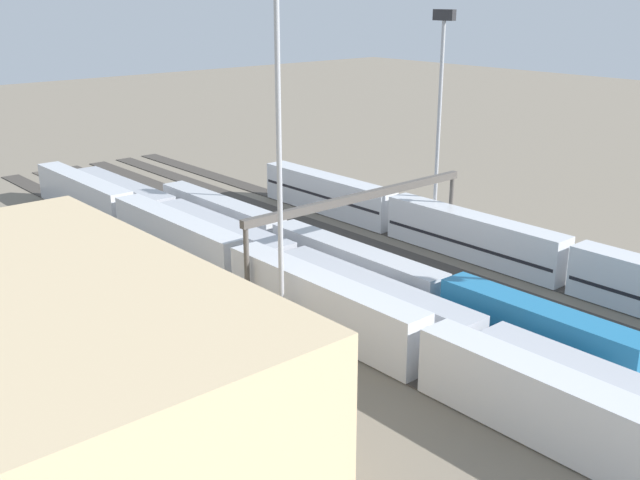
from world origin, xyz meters
name	(u,v)px	position (x,y,z in m)	size (l,w,h in m)	color
ground_plane	(367,276)	(0.00, 0.00, 0.00)	(400.00, 400.00, 0.00)	#756B5B
track_bed_0	(444,250)	(0.00, -12.50, 0.06)	(140.00, 2.80, 0.12)	#3D3833
track_bed_1	(415,259)	(0.00, -7.50, 0.06)	(140.00, 2.80, 0.12)	#3D3833
track_bed_2	(384,270)	(0.00, -2.50, 0.06)	(140.00, 2.80, 0.12)	#3D3833
track_bed_3	(350,281)	(0.00, 2.50, 0.06)	(140.00, 2.80, 0.12)	#3D3833
track_bed_4	(313,293)	(0.00, 7.50, 0.06)	(140.00, 2.80, 0.12)	#4C443D
track_bed_5	(273,306)	(0.00, 12.50, 0.06)	(140.00, 2.80, 0.12)	#3D3833
train_on_track_0	(472,237)	(-3.87, -12.50, 2.59)	(71.40, 3.06, 5.00)	silver
train_on_track_3	(343,259)	(1.04, 2.50, 2.11)	(66.40, 3.00, 4.40)	#1E6B9E
train_on_track_5	(241,267)	(5.13, 12.50, 2.62)	(95.60, 3.00, 5.00)	silver
train_on_track_4	(363,295)	(-7.09, 7.50, 2.08)	(114.80, 3.00, 4.40)	#285193
light_mast_0	(440,97)	(3.95, -15.15, 16.99)	(2.80, 0.70, 26.58)	#9EA0A5
light_mast_1	(278,106)	(-5.21, 15.45, 19.79)	(2.80, 0.70, 31.75)	#9EA0A5
signal_gantry	(361,205)	(1.06, 0.00, 7.55)	(0.70, 30.00, 8.80)	#4C4742
maintenance_shed	(57,367)	(-9.44, 36.72, 5.95)	(35.71, 18.07, 11.89)	tan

